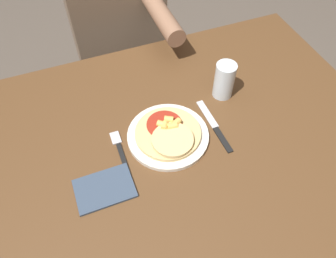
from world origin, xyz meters
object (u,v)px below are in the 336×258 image
Objects in this scene: dining_table at (185,159)px; person_diner at (118,25)px; fork at (120,151)px; plate at (168,136)px; pizza at (169,133)px; drinking_glass at (224,80)px; knife at (215,126)px.

person_diner reaches higher than dining_table.
person_diner reaches higher than fork.
fork is (-0.20, 0.04, 0.10)m from dining_table.
plate is at bearing 139.97° from dining_table.
drinking_glass is at bearing 24.56° from pizza.
fork and knife have the same top height.
drinking_glass is at bearing 14.80° from fork.
plate is 1.97× the size of drinking_glass.
fork is at bearing 176.68° from knife.
person_diner is (-0.20, 0.61, -0.13)m from drinking_glass.
pizza reaches higher than fork.
pizza is at bearing -155.44° from drinking_glass.
dining_table is 0.15m from knife.
pizza is 1.58× the size of drinking_glass.
drinking_glass reaches higher than pizza.
knife is at bearing -125.72° from drinking_glass.
fork is (-0.15, 0.01, -0.02)m from pizza.
fork is 0.41m from drinking_glass.
knife is at bearing 11.00° from dining_table.
pizza is 1.14× the size of fork.
dining_table is 0.22m from fork.
drinking_glass is at bearing -71.64° from person_diner.
drinking_glass is (0.24, 0.11, 0.04)m from pizza.
knife is 0.19× the size of person_diner.
pizza reaches higher than plate.
plate is (-0.04, 0.04, 0.10)m from dining_table.
person_diner is (0.19, 0.71, -0.07)m from fork.
dining_table is 5.78× the size of knife.
knife is (0.15, -0.02, -0.00)m from plate.
person_diner is at bearing 75.17° from fork.
plate is 0.02m from pizza.
person_diner is (-0.11, 0.73, -0.07)m from knife.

